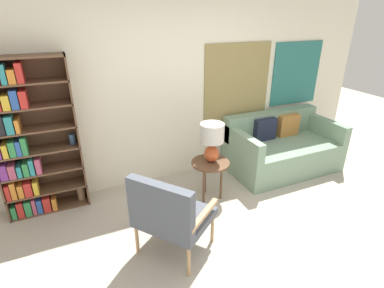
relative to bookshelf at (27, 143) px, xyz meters
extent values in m
plane|color=#B2A899|center=(1.87, -1.84, -0.91)|extent=(14.00, 14.00, 0.00)
cube|color=silver|center=(1.87, 0.19, 0.44)|extent=(6.40, 0.06, 2.70)
cube|color=olive|center=(2.86, 0.14, 0.40)|extent=(1.08, 0.02, 1.14)
cube|color=#286B66|center=(3.96, 0.14, 0.45)|extent=(0.91, 0.02, 0.99)
cube|color=brown|center=(0.55, 0.01, 0.02)|extent=(0.02, 0.30, 1.87)
cube|color=brown|center=(0.11, 0.01, 0.95)|extent=(0.91, 0.30, 0.02)
cube|color=brown|center=(0.11, 0.01, -0.90)|extent=(0.91, 0.30, 0.02)
cube|color=brown|center=(0.11, 0.15, 0.02)|extent=(0.91, 0.01, 1.87)
cube|color=brown|center=(0.11, 0.01, -0.64)|extent=(0.91, 0.30, 0.02)
cube|color=#338C4C|center=(-0.29, -0.02, -0.81)|extent=(0.05, 0.24, 0.16)
cube|color=red|center=(-0.22, -0.03, -0.79)|extent=(0.07, 0.20, 0.20)
cube|color=#338C4C|center=(-0.14, -0.03, -0.80)|extent=(0.07, 0.21, 0.19)
cube|color=#B24C6B|center=(-0.07, -0.04, -0.79)|extent=(0.04, 0.19, 0.20)
cube|color=#2D56A8|center=(-0.02, -0.01, -0.80)|extent=(0.06, 0.25, 0.18)
cube|color=red|center=(0.07, -0.03, -0.80)|extent=(0.08, 0.21, 0.19)
cube|color=orange|center=(0.15, -0.04, -0.81)|extent=(0.05, 0.19, 0.16)
cylinder|color=#8C6B4C|center=(0.48, 0.01, -0.79)|extent=(0.10, 0.10, 0.20)
cube|color=brown|center=(0.11, 0.01, -0.37)|extent=(0.91, 0.30, 0.02)
cube|color=red|center=(-0.30, -0.04, -0.53)|extent=(0.05, 0.19, 0.19)
cube|color=orange|center=(-0.24, -0.03, -0.52)|extent=(0.05, 0.20, 0.21)
cube|color=orange|center=(-0.17, -0.05, -0.55)|extent=(0.06, 0.18, 0.16)
cube|color=red|center=(-0.09, -0.04, -0.54)|extent=(0.08, 0.19, 0.17)
cube|color=gold|center=(-0.01, -0.03, -0.54)|extent=(0.05, 0.20, 0.17)
cube|color=brown|center=(0.11, 0.01, -0.11)|extent=(0.91, 0.30, 0.02)
cube|color=#7A338C|center=(-0.28, -0.04, -0.27)|extent=(0.08, 0.19, 0.18)
cube|color=#B24C6B|center=(-0.20, -0.05, -0.28)|extent=(0.07, 0.17, 0.16)
cube|color=teal|center=(-0.13, -0.02, -0.29)|extent=(0.05, 0.23, 0.14)
cube|color=#338C4C|center=(-0.06, -0.02, -0.28)|extent=(0.06, 0.23, 0.16)
cube|color=teal|center=(0.00, -0.02, -0.27)|extent=(0.05, 0.22, 0.19)
cube|color=#B24C6B|center=(0.07, -0.03, -0.27)|extent=(0.06, 0.22, 0.19)
cube|color=brown|center=(0.11, 0.01, 0.16)|extent=(0.91, 0.30, 0.02)
cube|color=gold|center=(-0.21, -0.03, -0.02)|extent=(0.05, 0.20, 0.15)
cube|color=#338C4C|center=(-0.14, -0.01, -0.01)|extent=(0.06, 0.25, 0.18)
cube|color=#2D56A8|center=(-0.08, -0.05, -0.01)|extent=(0.05, 0.17, 0.17)
cube|color=#338C4C|center=(-0.02, -0.05, 0.00)|extent=(0.05, 0.17, 0.21)
cylinder|color=#334C6B|center=(0.48, 0.01, -0.03)|extent=(0.08, 0.08, 0.13)
cube|color=brown|center=(0.11, 0.01, 0.42)|extent=(0.91, 0.30, 0.02)
cube|color=black|center=(-0.19, -0.04, 0.27)|extent=(0.08, 0.18, 0.21)
cube|color=teal|center=(-0.11, -0.05, 0.26)|extent=(0.07, 0.17, 0.20)
cube|color=orange|center=(-0.04, -0.02, 0.24)|extent=(0.04, 0.23, 0.15)
cube|color=brown|center=(0.11, 0.01, 0.69)|extent=(0.91, 0.30, 0.02)
cube|color=gold|center=(-0.08, -0.04, 0.51)|extent=(0.07, 0.18, 0.16)
cube|color=#2D56A8|center=(0.00, -0.05, 0.53)|extent=(0.07, 0.17, 0.20)
cube|color=red|center=(0.08, -0.01, 0.52)|extent=(0.07, 0.24, 0.19)
cube|color=teal|center=(-0.05, -0.04, 0.80)|extent=(0.05, 0.19, 0.20)
cube|color=orange|center=(0.02, -0.02, 0.77)|extent=(0.07, 0.24, 0.15)
cube|color=red|center=(0.10, -0.01, 0.80)|extent=(0.06, 0.25, 0.21)
cylinder|color=tan|center=(1.69, -1.37, -0.74)|extent=(0.04, 0.04, 0.35)
cylinder|color=tan|center=(1.33, -0.90, -0.74)|extent=(0.04, 0.04, 0.35)
cylinder|color=tan|center=(1.28, -1.69, -0.74)|extent=(0.04, 0.04, 0.35)
cylinder|color=tan|center=(0.91, -1.22, -0.74)|extent=(0.04, 0.04, 0.35)
cube|color=#4C515B|center=(1.30, -1.30, -0.52)|extent=(0.89, 0.91, 0.08)
cube|color=#4C515B|center=(1.10, -1.45, -0.24)|extent=(0.49, 0.60, 0.48)
cube|color=tan|center=(1.50, -1.55, -0.38)|extent=(0.46, 0.37, 0.04)
cube|color=tan|center=(1.11, -1.04, -0.38)|extent=(0.46, 0.37, 0.04)
cube|color=gray|center=(3.45, -0.36, -0.69)|extent=(1.66, 0.93, 0.45)
cube|color=gray|center=(3.45, 0.01, -0.27)|extent=(1.66, 0.20, 0.39)
cube|color=gray|center=(2.68, -0.36, -0.33)|extent=(0.12, 0.93, 0.27)
cube|color=gray|center=(4.22, -0.36, -0.33)|extent=(0.12, 0.93, 0.27)
cube|color=#1E2338|center=(3.23, -0.14, -0.29)|extent=(0.36, 0.12, 0.34)
cube|color=#B27538|center=(3.68, -0.14, -0.29)|extent=(0.36, 0.12, 0.34)
cylinder|color=brown|center=(2.04, -0.63, -0.39)|extent=(0.49, 0.49, 0.02)
cylinder|color=brown|center=(2.04, -0.48, -0.66)|extent=(0.03, 0.03, 0.51)
cylinder|color=brown|center=(1.91, -0.70, -0.66)|extent=(0.03, 0.03, 0.51)
cylinder|color=brown|center=(2.17, -0.70, -0.66)|extent=(0.03, 0.03, 0.51)
ellipsoid|color=#C65128|center=(2.06, -0.62, -0.26)|extent=(0.19, 0.19, 0.22)
cylinder|color=tan|center=(2.06, -0.62, -0.13)|extent=(0.02, 0.02, 0.06)
cylinder|color=beige|center=(2.06, -0.62, 0.02)|extent=(0.30, 0.30, 0.23)
camera|label=1|loc=(0.46, -3.61, 1.39)|focal=28.00mm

